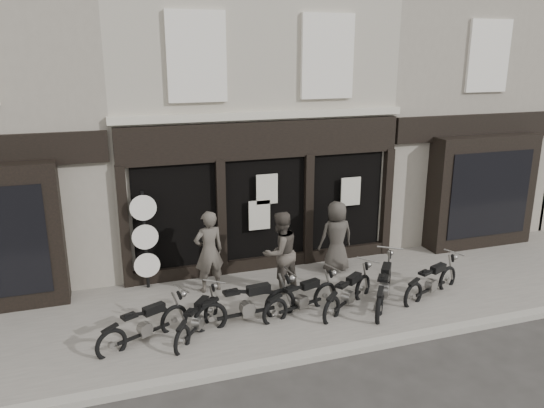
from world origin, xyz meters
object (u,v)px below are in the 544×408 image
object	(u,v)px
motorcycle_1	(198,322)
man_left	(209,252)
man_centre	(280,252)
motorcycle_4	(348,296)
motorcycle_5	(384,289)
motorcycle_3	(302,301)
man_right	(336,237)
motorcycle_6	(432,284)
motorcycle_2	(248,308)
motorcycle_0	(145,328)
advert_sign_post	(146,245)

from	to	relation	value
motorcycle_1	man_left	size ratio (longest dim) A/B	0.83
motorcycle_1	man_centre	xyz separation A→B (m)	(2.18, 1.28, 0.73)
motorcycle_1	motorcycle_4	xyz separation A→B (m)	(3.32, 0.03, 0.03)
motorcycle_5	man_centre	bearing A→B (deg)	93.92
motorcycle_1	motorcycle_3	world-z (taller)	motorcycle_3
motorcycle_3	man_left	bearing A→B (deg)	117.17
motorcycle_1	man_right	bearing A→B (deg)	-26.32
motorcycle_6	man_centre	size ratio (longest dim) A/B	0.99
motorcycle_3	man_left	world-z (taller)	man_left
motorcycle_4	man_left	distance (m)	3.31
man_right	man_left	bearing A→B (deg)	0.49
motorcycle_1	motorcycle_5	size ratio (longest dim) A/B	0.82
motorcycle_4	motorcycle_6	size ratio (longest dim) A/B	0.93
motorcycle_2	man_right	bearing A→B (deg)	27.44
motorcycle_0	advert_sign_post	world-z (taller)	advert_sign_post
motorcycle_0	motorcycle_6	size ratio (longest dim) A/B	0.98
advert_sign_post	man_left	bearing A→B (deg)	-22.22
motorcycle_4	man_centre	xyz separation A→B (m)	(-1.14, 1.25, 0.70)
man_right	motorcycle_2	bearing A→B (deg)	31.17
motorcycle_1	advert_sign_post	size ratio (longest dim) A/B	0.65
motorcycle_2	man_left	size ratio (longest dim) A/B	1.16
motorcycle_3	motorcycle_2	bearing A→B (deg)	164.59
motorcycle_4	motorcycle_3	bearing A→B (deg)	139.19
motorcycle_2	motorcycle_1	bearing A→B (deg)	-179.47
motorcycle_1	motorcycle_4	bearing A→B (deg)	-52.43
man_left	motorcycle_5	bearing A→B (deg)	142.76
motorcycle_5	motorcycle_6	xyz separation A→B (m)	(1.23, -0.02, -0.05)
motorcycle_3	motorcycle_4	xyz separation A→B (m)	(1.05, -0.11, 0.01)
motorcycle_0	motorcycle_3	size ratio (longest dim) A/B	0.96
motorcycle_2	motorcycle_3	bearing A→B (deg)	-4.02
man_left	motorcycle_2	bearing A→B (deg)	94.00
motorcycle_6	man_centre	world-z (taller)	man_centre
motorcycle_2	man_left	distance (m)	1.89
motorcycle_1	motorcycle_4	size ratio (longest dim) A/B	0.91
motorcycle_1	motorcycle_5	bearing A→B (deg)	-53.01
man_right	motorcycle_3	bearing A→B (deg)	46.15
motorcycle_1	motorcycle_3	bearing A→B (deg)	-49.34
motorcycle_1	motorcycle_4	world-z (taller)	motorcycle_4
motorcycle_2	man_right	distance (m)	3.46
motorcycle_0	man_right	size ratio (longest dim) A/B	1.02
motorcycle_0	man_left	xyz separation A→B (m)	(1.66, 1.82, 0.71)
motorcycle_2	motorcycle_6	size ratio (longest dim) A/B	1.19
motorcycle_5	motorcycle_6	size ratio (longest dim) A/B	1.03
man_left	man_right	bearing A→B (deg)	172.48
motorcycle_1	man_centre	distance (m)	2.63
motorcycle_0	motorcycle_6	world-z (taller)	motorcycle_6
motorcycle_2	man_centre	world-z (taller)	man_centre
man_left	man_centre	xyz separation A→B (m)	(1.54, -0.56, -0.00)
motorcycle_3	advert_sign_post	size ratio (longest dim) A/B	0.78
motorcycle_4	advert_sign_post	world-z (taller)	advert_sign_post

